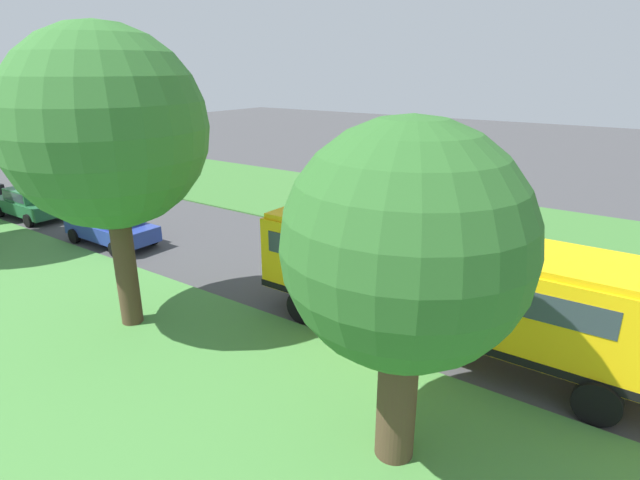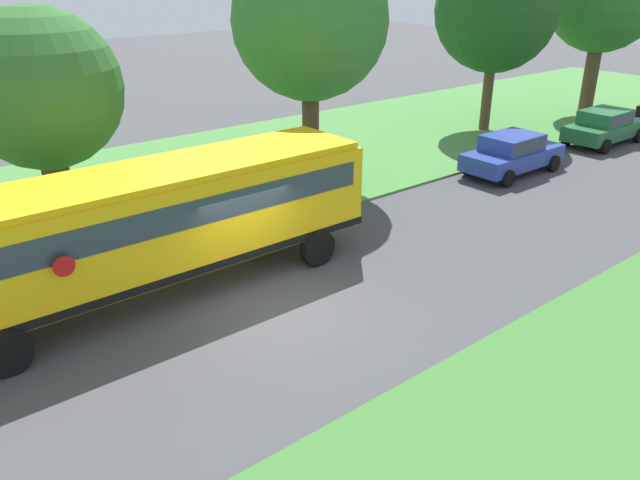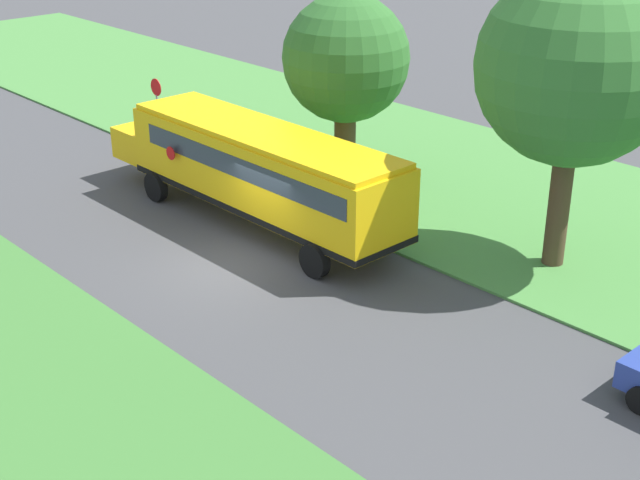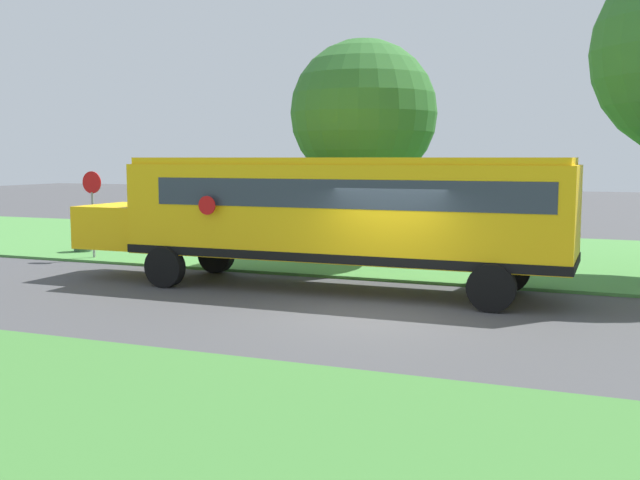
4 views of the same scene
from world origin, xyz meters
The scene contains 6 objects.
ground_plane centered at (0.00, 0.00, 0.00)m, with size 120.00×120.00×0.00m, color #424244.
grass_verge centered at (-10.00, 0.00, 0.04)m, with size 12.00×80.00×0.08m, color #47843D.
school_bus centered at (-2.48, -1.77, 1.92)m, with size 2.84×12.42×3.16m.
oak_tree_beside_bus centered at (-7.16, -2.66, 4.39)m, with size 4.33×4.33×6.62m.
stop_sign centered at (-4.60, -10.50, 1.74)m, with size 0.08×0.68×2.74m.
trash_bin centered at (-5.67, -11.81, 0.45)m, with size 0.56×0.56×0.90m, color #2D4C33.
Camera 4 is at (14.11, 4.57, 3.16)m, focal length 42.00 mm.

